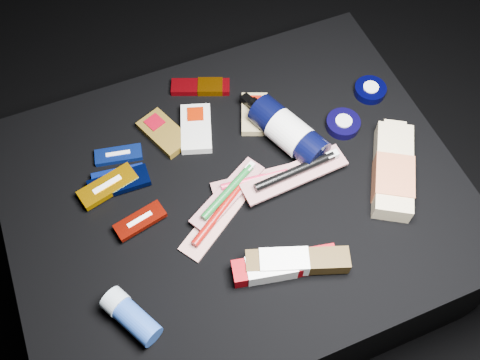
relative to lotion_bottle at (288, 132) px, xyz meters
name	(u,v)px	position (x,y,z in m)	size (l,w,h in m)	color
ground	(236,257)	(-0.16, -0.07, -0.44)	(3.00, 3.00, 0.00)	black
cloth_table	(236,228)	(-0.16, -0.07, -0.24)	(0.98, 0.78, 0.40)	black
luna_bar_0	(119,155)	(-0.37, 0.11, -0.03)	(0.11, 0.06, 0.01)	navy
luna_bar_1	(119,177)	(-0.39, 0.05, -0.03)	(0.12, 0.06, 0.02)	#102EBB
luna_bar_2	(119,183)	(-0.39, 0.03, -0.03)	(0.13, 0.05, 0.02)	black
luna_bar_3	(108,186)	(-0.41, 0.03, -0.02)	(0.14, 0.08, 0.02)	#C68101
luna_bar_4	(140,221)	(-0.37, -0.07, -0.02)	(0.11, 0.06, 0.01)	maroon
clif_bar_0	(163,132)	(-0.26, 0.13, -0.03)	(0.11, 0.14, 0.02)	#554012
clif_bar_1	(196,127)	(-0.18, 0.11, -0.03)	(0.11, 0.14, 0.02)	silver
clif_bar_2	(255,112)	(-0.04, 0.10, -0.03)	(0.10, 0.13, 0.02)	#9D8B5A
power_bar	(204,87)	(-0.12, 0.22, -0.03)	(0.15, 0.09, 0.02)	maroon
lotion_bottle	(288,132)	(0.00, 0.00, 0.00)	(0.14, 0.24, 0.08)	black
cream_tin_upper	(370,90)	(0.24, 0.05, -0.03)	(0.08, 0.08, 0.02)	black
cream_tin_lower	(343,124)	(0.14, -0.01, -0.03)	(0.08, 0.08, 0.02)	black
bodywash_bottle	(393,172)	(0.17, -0.18, -0.01)	(0.18, 0.24, 0.05)	beige
deodorant_stick	(131,316)	(-0.45, -0.26, -0.01)	(0.10, 0.13, 0.05)	#204290
toothbrush_pack_0	(220,213)	(-0.21, -0.12, -0.03)	(0.22, 0.17, 0.02)	silver
toothbrush_pack_1	(255,180)	(-0.11, -0.08, -0.02)	(0.19, 0.06, 0.02)	#BBB4AD
toothbrush_pack_2	(228,192)	(-0.18, -0.08, -0.02)	(0.20, 0.14, 0.02)	#B8B1AC
toothbrush_pack_3	(296,172)	(-0.03, -0.10, -0.01)	(0.24, 0.07, 0.03)	beige
toothpaste_carton_red	(280,266)	(-0.15, -0.28, -0.02)	(0.21, 0.09, 0.04)	#830006
toothpaste_carton_green	(292,262)	(-0.12, -0.28, -0.01)	(0.21, 0.11, 0.04)	#3B2A0F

